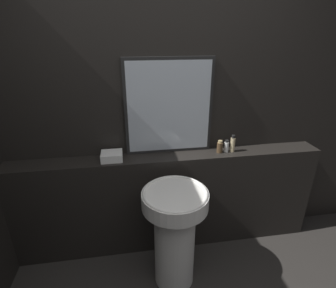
# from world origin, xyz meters

# --- Properties ---
(wall_back) EXTENTS (8.00, 0.06, 2.50)m
(wall_back) POSITION_xyz_m (0.00, 1.60, 1.25)
(wall_back) COLOR black
(wall_back) RESTS_ON ground_plane
(vanity_counter) EXTENTS (2.65, 0.21, 0.91)m
(vanity_counter) POSITION_xyz_m (0.00, 1.46, 0.45)
(vanity_counter) COLOR black
(vanity_counter) RESTS_ON ground_plane
(pedestal_sink) EXTENTS (0.48, 0.48, 0.84)m
(pedestal_sink) POSITION_xyz_m (-0.03, 1.04, 0.49)
(pedestal_sink) COLOR white
(pedestal_sink) RESTS_ON ground_plane
(mirror) EXTENTS (0.72, 0.03, 0.78)m
(mirror) POSITION_xyz_m (0.01, 1.55, 1.30)
(mirror) COLOR black
(mirror) RESTS_ON vanity_counter
(towel_stack) EXTENTS (0.17, 0.15, 0.06)m
(towel_stack) POSITION_xyz_m (-0.47, 1.46, 0.94)
(towel_stack) COLOR white
(towel_stack) RESTS_ON vanity_counter
(shampoo_bottle) EXTENTS (0.05, 0.05, 0.11)m
(shampoo_bottle) POSITION_xyz_m (0.44, 1.46, 0.96)
(shampoo_bottle) COLOR #4C3823
(shampoo_bottle) RESTS_ON vanity_counter
(conditioner_bottle) EXTENTS (0.04, 0.04, 0.11)m
(conditioner_bottle) POSITION_xyz_m (0.50, 1.46, 0.96)
(conditioner_bottle) COLOR white
(conditioner_bottle) RESTS_ON vanity_counter
(lotion_bottle) EXTENTS (0.04, 0.04, 0.15)m
(lotion_bottle) POSITION_xyz_m (0.55, 1.46, 0.98)
(lotion_bottle) COLOR #C6B284
(lotion_bottle) RESTS_ON vanity_counter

